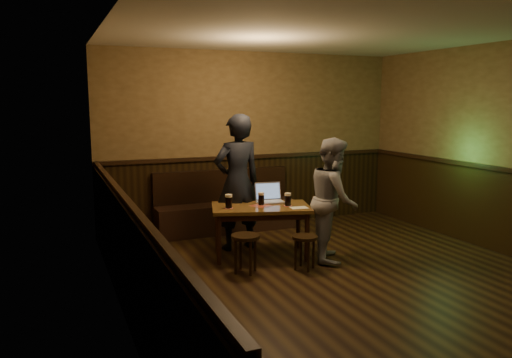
{
  "coord_description": "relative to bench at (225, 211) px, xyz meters",
  "views": [
    {
      "loc": [
        -3.07,
        -4.5,
        2.02
      ],
      "look_at": [
        -0.67,
        1.24,
        1.05
      ],
      "focal_mm": 35.0,
      "sensor_mm": 36.0,
      "label": 1
    }
  ],
  "objects": [
    {
      "name": "room",
      "position": [
        0.56,
        -2.53,
        0.89
      ],
      "size": [
        5.04,
        6.04,
        2.84
      ],
      "color": "black",
      "rests_on": "ground"
    },
    {
      "name": "bench",
      "position": [
        0.0,
        0.0,
        0.0
      ],
      "size": [
        2.2,
        0.5,
        0.95
      ],
      "color": "black",
      "rests_on": "ground"
    },
    {
      "name": "pub_table",
      "position": [
        0.0,
        -1.41,
        0.27
      ],
      "size": [
        1.41,
        1.05,
        0.68
      ],
      "rotation": [
        0.0,
        0.0,
        -0.29
      ],
      "color": "#563918",
      "rests_on": "ground"
    },
    {
      "name": "stool_left",
      "position": [
        -0.42,
        -1.93,
        0.06
      ],
      "size": [
        0.37,
        0.37,
        0.46
      ],
      "rotation": [
        0.0,
        0.0,
        0.1
      ],
      "color": "black",
      "rests_on": "ground"
    },
    {
      "name": "stool_right",
      "position": [
        0.28,
        -2.1,
        0.02
      ],
      "size": [
        0.33,
        0.33,
        0.42
      ],
      "rotation": [
        0.0,
        0.0,
        -0.09
      ],
      "color": "black",
      "rests_on": "ground"
    },
    {
      "name": "pint_left",
      "position": [
        -0.43,
        -1.38,
        0.45
      ],
      "size": [
        0.12,
        0.12,
        0.18
      ],
      "color": "maroon",
      "rests_on": "pub_table"
    },
    {
      "name": "pint_mid",
      "position": [
        0.03,
        -1.37,
        0.45
      ],
      "size": [
        0.11,
        0.11,
        0.17
      ],
      "color": "maroon",
      "rests_on": "pub_table"
    },
    {
      "name": "pint_right",
      "position": [
        0.32,
        -1.55,
        0.45
      ],
      "size": [
        0.11,
        0.11,
        0.17
      ],
      "color": "maroon",
      "rests_on": "pub_table"
    },
    {
      "name": "laptop",
      "position": [
        0.21,
        -1.22,
        0.43
      ],
      "size": [
        0.4,
        0.34,
        0.26
      ],
      "rotation": [
        0.0,
        0.0,
        -0.13
      ],
      "color": "silver",
      "rests_on": "pub_table"
    },
    {
      "name": "menu",
      "position": [
        0.4,
        -1.71,
        0.36
      ],
      "size": [
        0.24,
        0.17,
        0.0
      ],
      "primitive_type": "cube",
      "rotation": [
        0.0,
        0.0,
        -0.12
      ],
      "color": "silver",
      "rests_on": "pub_table"
    },
    {
      "name": "person_suit",
      "position": [
        -0.16,
        -0.97,
        0.62
      ],
      "size": [
        0.71,
        0.5,
        1.86
      ],
      "primitive_type": "imported",
      "rotation": [
        0.0,
        0.0,
        3.23
      ],
      "color": "black",
      "rests_on": "ground"
    },
    {
      "name": "person_grey",
      "position": [
        0.81,
        -1.88,
        0.47
      ],
      "size": [
        0.88,
        0.95,
        1.57
      ],
      "primitive_type": "imported",
      "rotation": [
        0.0,
        0.0,
        1.08
      ],
      "color": "gray",
      "rests_on": "ground"
    }
  ]
}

